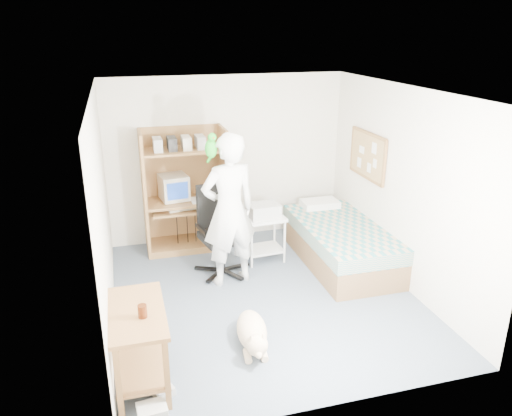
% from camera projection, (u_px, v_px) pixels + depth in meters
% --- Properties ---
extents(floor, '(4.00, 4.00, 0.00)m').
position_uv_depth(floor, '(264.00, 295.00, 6.21)').
color(floor, '#4E5A6A').
rests_on(floor, ground).
extents(wall_back, '(3.60, 0.02, 2.50)m').
position_uv_depth(wall_back, '(227.00, 159.00, 7.59)').
color(wall_back, silver).
rests_on(wall_back, floor).
extents(wall_right, '(0.02, 4.00, 2.50)m').
position_uv_depth(wall_right, '(402.00, 188.00, 6.23)').
color(wall_right, silver).
rests_on(wall_right, floor).
extents(wall_left, '(0.02, 4.00, 2.50)m').
position_uv_depth(wall_left, '(103.00, 216.00, 5.32)').
color(wall_left, silver).
rests_on(wall_left, floor).
extents(ceiling, '(3.60, 4.00, 0.02)m').
position_uv_depth(ceiling, '(265.00, 91.00, 5.35)').
color(ceiling, white).
rests_on(ceiling, wall_back).
extents(computer_hutch, '(1.20, 0.63, 1.80)m').
position_uv_depth(computer_hutch, '(185.00, 195.00, 7.32)').
color(computer_hutch, brown).
rests_on(computer_hutch, floor).
extents(bed, '(1.02, 2.02, 0.66)m').
position_uv_depth(bed, '(340.00, 243.00, 6.99)').
color(bed, brown).
rests_on(bed, floor).
extents(side_desk, '(0.50, 1.00, 0.75)m').
position_uv_depth(side_desk, '(139.00, 335.00, 4.56)').
color(side_desk, brown).
rests_on(side_desk, floor).
extents(corkboard, '(0.04, 0.94, 0.66)m').
position_uv_depth(corkboard, '(368.00, 156.00, 6.97)').
color(corkboard, '#9A7C45').
rests_on(corkboard, wall_right).
extents(office_chair, '(0.67, 0.67, 1.19)m').
position_uv_depth(office_chair, '(220.00, 242.00, 6.68)').
color(office_chair, black).
rests_on(office_chair, floor).
extents(person, '(0.80, 0.61, 1.97)m').
position_uv_depth(person, '(229.00, 210.00, 6.22)').
color(person, white).
rests_on(person, floor).
extents(parrot, '(0.15, 0.25, 0.40)m').
position_uv_depth(parrot, '(211.00, 147.00, 5.90)').
color(parrot, '#158B14').
rests_on(parrot, person).
extents(dog, '(0.39, 0.97, 0.36)m').
position_uv_depth(dog, '(253.00, 332.00, 5.18)').
color(dog, beige).
rests_on(dog, floor).
extents(printer_cart, '(0.59, 0.48, 0.66)m').
position_uv_depth(printer_cart, '(264.00, 231.00, 7.01)').
color(printer_cart, silver).
rests_on(printer_cart, floor).
extents(printer, '(0.44, 0.35, 0.18)m').
position_uv_depth(printer, '(264.00, 210.00, 6.90)').
color(printer, '#AEAEA9').
rests_on(printer, printer_cart).
extents(crt_monitor, '(0.44, 0.45, 0.36)m').
position_uv_depth(crt_monitor, '(174.00, 187.00, 7.24)').
color(crt_monitor, beige).
rests_on(crt_monitor, computer_hutch).
extents(keyboard, '(0.47, 0.22, 0.03)m').
position_uv_depth(keyboard, '(184.00, 208.00, 7.22)').
color(keyboard, beige).
rests_on(keyboard, computer_hutch).
extents(pencil_cup, '(0.08, 0.08, 0.12)m').
position_uv_depth(pencil_cup, '(209.00, 195.00, 7.32)').
color(pencil_cup, gold).
rests_on(pencil_cup, computer_hutch).
extents(drink_glass, '(0.08, 0.08, 0.12)m').
position_uv_depth(drink_glass, '(142.00, 311.00, 4.35)').
color(drink_glass, '#401A0A').
rests_on(drink_glass, side_desk).
extents(floor_box_a, '(0.27, 0.22, 0.10)m').
position_uv_depth(floor_box_a, '(152.00, 411.00, 4.27)').
color(floor_box_a, white).
rests_on(floor_box_a, floor).
extents(floor_box_b, '(0.24, 0.27, 0.08)m').
position_uv_depth(floor_box_b, '(162.00, 389.00, 4.55)').
color(floor_box_b, '#BCBBB6').
rests_on(floor_box_b, floor).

